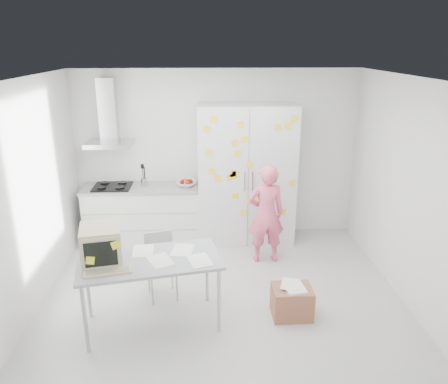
{
  "coord_description": "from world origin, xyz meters",
  "views": [
    {
      "loc": [
        -0.21,
        -4.86,
        3.07
      ],
      "look_at": [
        0.05,
        0.61,
        1.18
      ],
      "focal_mm": 35.0,
      "sensor_mm": 36.0,
      "label": 1
    }
  ],
  "objects_px": {
    "desk": "(119,252)",
    "cardboard_box": "(292,301)",
    "person": "(266,214)",
    "chair": "(161,261)"
  },
  "relations": [
    {
      "from": "desk",
      "to": "chair",
      "type": "height_order",
      "value": "desk"
    },
    {
      "from": "person",
      "to": "desk",
      "type": "height_order",
      "value": "person"
    },
    {
      "from": "desk",
      "to": "cardboard_box",
      "type": "bearing_deg",
      "value": -8.08
    },
    {
      "from": "person",
      "to": "cardboard_box",
      "type": "xyz_separation_m",
      "value": [
        0.13,
        -1.4,
        -0.54
      ]
    },
    {
      "from": "desk",
      "to": "cardboard_box",
      "type": "distance_m",
      "value": 2.07
    },
    {
      "from": "desk",
      "to": "chair",
      "type": "xyz_separation_m",
      "value": [
        0.36,
        0.65,
        -0.46
      ]
    },
    {
      "from": "person",
      "to": "cardboard_box",
      "type": "distance_m",
      "value": 1.51
    },
    {
      "from": "cardboard_box",
      "to": "desk",
      "type": "bearing_deg",
      "value": -176.89
    },
    {
      "from": "person",
      "to": "desk",
      "type": "relative_size",
      "value": 0.88
    },
    {
      "from": "chair",
      "to": "desk",
      "type": "bearing_deg",
      "value": -134.03
    }
  ]
}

